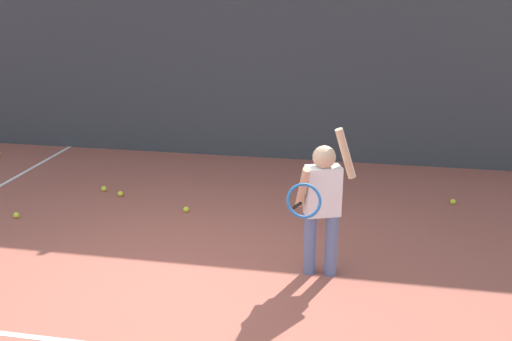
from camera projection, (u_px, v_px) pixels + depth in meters
ground_plane at (162, 295)px, 4.77m from camera, size 20.00×20.00×0.00m
back_fence_windscreen at (252, 29)px, 7.96m from camera, size 10.74×0.08×3.75m
fence_post_1 at (253, 24)px, 7.99m from camera, size 0.09×0.09×3.90m
tennis_player at (322, 200)px, 4.88m from camera, size 0.56×0.75×1.35m
tennis_ball_0 at (104, 189)px, 7.11m from camera, size 0.07×0.07×0.07m
tennis_ball_2 at (453, 202)px, 6.70m from camera, size 0.07×0.07×0.07m
tennis_ball_4 at (120, 194)px, 6.95m from camera, size 0.07×0.07×0.07m
tennis_ball_5 at (186, 209)px, 6.47m from camera, size 0.07×0.07×0.07m
tennis_ball_6 at (16, 215)px, 6.31m from camera, size 0.07×0.07×0.07m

